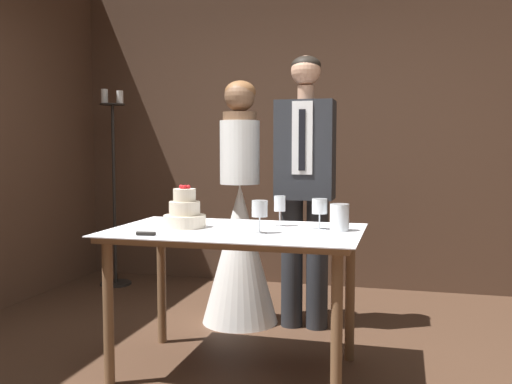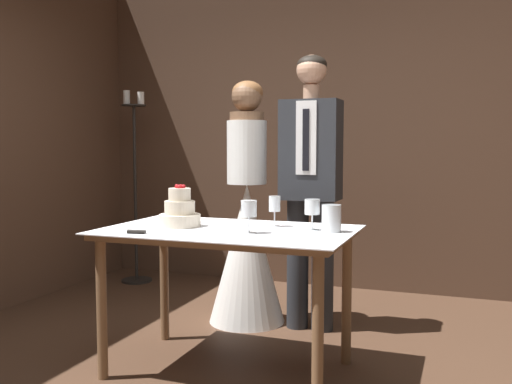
% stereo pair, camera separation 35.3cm
% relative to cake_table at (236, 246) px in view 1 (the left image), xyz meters
% --- Properties ---
extents(wall_back, '(4.48, 0.12, 2.95)m').
position_rel_cake_table_xyz_m(wall_back, '(0.03, 2.16, 0.77)').
color(wall_back, '#513828').
rests_on(wall_back, ground_plane).
extents(cake_table, '(1.37, 0.85, 0.80)m').
position_rel_cake_table_xyz_m(cake_table, '(0.00, 0.00, 0.00)').
color(cake_table, brown).
rests_on(cake_table, ground_plane).
extents(tiered_cake, '(0.24, 0.24, 0.24)m').
position_rel_cake_table_xyz_m(tiered_cake, '(-0.30, 0.00, 0.17)').
color(tiered_cake, beige).
rests_on(tiered_cake, cake_table).
extents(cake_knife, '(0.40, 0.07, 0.02)m').
position_rel_cake_table_xyz_m(cake_knife, '(-0.31, -0.31, 0.10)').
color(cake_knife, silver).
rests_on(cake_knife, cake_table).
extents(wine_glass_near, '(0.08, 0.08, 0.17)m').
position_rel_cake_table_xyz_m(wine_glass_near, '(0.44, 0.13, 0.21)').
color(wine_glass_near, silver).
rests_on(wine_glass_near, cake_table).
extents(wine_glass_middle, '(0.07, 0.07, 0.17)m').
position_rel_cake_table_xyz_m(wine_glass_middle, '(0.20, 0.19, 0.21)').
color(wine_glass_middle, silver).
rests_on(wine_glass_middle, cake_table).
extents(wine_glass_far, '(0.08, 0.08, 0.17)m').
position_rel_cake_table_xyz_m(wine_glass_far, '(0.16, -0.10, 0.21)').
color(wine_glass_far, silver).
rests_on(wine_glass_far, cake_table).
extents(hurricane_candle, '(0.10, 0.10, 0.15)m').
position_rel_cake_table_xyz_m(hurricane_candle, '(0.56, 0.10, 0.16)').
color(hurricane_candle, silver).
rests_on(hurricane_candle, cake_table).
extents(bride, '(0.54, 0.54, 1.71)m').
position_rel_cake_table_xyz_m(bride, '(-0.23, 0.88, -0.07)').
color(bride, white).
rests_on(bride, ground_plane).
extents(groom, '(0.39, 0.25, 1.86)m').
position_rel_cake_table_xyz_m(groom, '(0.23, 0.88, 0.32)').
color(groom, '#282B30').
rests_on(groom, ground_plane).
extents(candle_stand, '(0.28, 0.28, 1.76)m').
position_rel_cake_table_xyz_m(candle_stand, '(-1.64, 1.65, 0.10)').
color(candle_stand, black).
rests_on(candle_stand, ground_plane).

